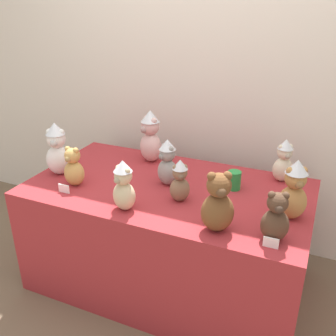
# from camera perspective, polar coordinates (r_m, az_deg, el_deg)

# --- Properties ---
(ground_plane) EXTENTS (10.00, 10.00, 0.00)m
(ground_plane) POSITION_cam_1_polar(r_m,az_deg,el_deg) (2.50, -2.44, -19.72)
(ground_plane) COLOR brown
(wall_back) EXTENTS (7.00, 0.08, 2.60)m
(wall_back) POSITION_cam_1_polar(r_m,az_deg,el_deg) (2.72, 6.19, 15.02)
(wall_back) COLOR silver
(wall_back) RESTS_ON ground_plane
(display_table) EXTENTS (1.66, 0.91, 0.70)m
(display_table) POSITION_cam_1_polar(r_m,az_deg,el_deg) (2.45, -0.00, -10.07)
(display_table) COLOR maroon
(display_table) RESTS_ON ground_plane
(teddy_bear_caramel) EXTENTS (0.19, 0.18, 0.32)m
(teddy_bear_caramel) POSITION_cam_1_polar(r_m,az_deg,el_deg) (1.99, 18.33, -3.21)
(teddy_bear_caramel) COLOR #B27A42
(teddy_bear_caramel) RESTS_ON display_table
(teddy_bear_honey) EXTENTS (0.13, 0.11, 0.24)m
(teddy_bear_honey) POSITION_cam_1_polar(r_m,az_deg,el_deg) (2.31, -13.95, 0.05)
(teddy_bear_honey) COLOR tan
(teddy_bear_honey) RESTS_ON display_table
(teddy_bear_mocha) EXTENTS (0.14, 0.14, 0.25)m
(teddy_bear_mocha) POSITION_cam_1_polar(r_m,az_deg,el_deg) (2.06, 1.79, -1.97)
(teddy_bear_mocha) COLOR #7F6047
(teddy_bear_mocha) RESTS_ON display_table
(teddy_bear_cream) EXTENTS (0.16, 0.15, 0.27)m
(teddy_bear_cream) POSITION_cam_1_polar(r_m,az_deg,el_deg) (2.39, 16.93, 1.02)
(teddy_bear_cream) COLOR beige
(teddy_bear_cream) RESTS_ON display_table
(teddy_bear_snow) EXTENTS (0.19, 0.18, 0.34)m
(teddy_bear_snow) POSITION_cam_1_polar(r_m,az_deg,el_deg) (2.46, -16.22, 2.69)
(teddy_bear_snow) COLOR white
(teddy_bear_snow) RESTS_ON display_table
(teddy_bear_blush) EXTENTS (0.21, 0.20, 0.36)m
(teddy_bear_blush) POSITION_cam_1_polar(r_m,az_deg,el_deg) (2.56, -2.64, 4.69)
(teddy_bear_blush) COLOR beige
(teddy_bear_blush) RESTS_ON display_table
(teddy_bear_ash) EXTENTS (0.17, 0.16, 0.29)m
(teddy_bear_ash) POSITION_cam_1_polar(r_m,az_deg,el_deg) (2.24, -0.10, 0.81)
(teddy_bear_ash) COLOR gray
(teddy_bear_ash) RESTS_ON display_table
(teddy_bear_chestnut) EXTENTS (0.20, 0.19, 0.31)m
(teddy_bear_chestnut) POSITION_cam_1_polar(r_m,az_deg,el_deg) (1.81, 7.48, -5.35)
(teddy_bear_chestnut) COLOR brown
(teddy_bear_chestnut) RESTS_ON display_table
(teddy_bear_sand) EXTENTS (0.15, 0.14, 0.28)m
(teddy_bear_sand) POSITION_cam_1_polar(r_m,az_deg,el_deg) (1.99, -6.66, -2.68)
(teddy_bear_sand) COLOR #CCB78E
(teddy_bear_sand) RESTS_ON display_table
(teddy_bear_cocoa) EXTENTS (0.16, 0.14, 0.25)m
(teddy_bear_cocoa) POSITION_cam_1_polar(r_m,az_deg,el_deg) (1.80, 15.80, -7.24)
(teddy_bear_cocoa) COLOR #4C3323
(teddy_bear_cocoa) RESTS_ON display_table
(party_cup_green) EXTENTS (0.08, 0.08, 0.11)m
(party_cup_green) POSITION_cam_1_polar(r_m,az_deg,el_deg) (2.25, 9.85, -1.81)
(party_cup_green) COLOR #238C3D
(party_cup_green) RESTS_ON display_table
(name_card_front_left) EXTENTS (0.07, 0.01, 0.05)m
(name_card_front_left) POSITION_cam_1_polar(r_m,az_deg,el_deg) (2.27, -15.31, -2.99)
(name_card_front_left) COLOR white
(name_card_front_left) RESTS_ON display_table
(name_card_front_middle) EXTENTS (0.07, 0.01, 0.05)m
(name_card_front_middle) POSITION_cam_1_polar(r_m,az_deg,el_deg) (1.80, 15.14, -10.74)
(name_card_front_middle) COLOR white
(name_card_front_middle) RESTS_ON display_table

